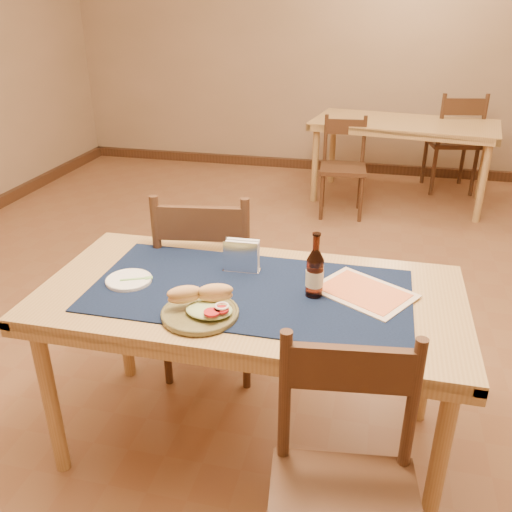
% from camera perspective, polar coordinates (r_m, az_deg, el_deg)
% --- Properties ---
extents(room, '(6.04, 7.04, 2.84)m').
position_cam_1_polar(room, '(2.61, 3.67, 17.60)').
color(room, brown).
rests_on(room, ground).
extents(main_table, '(1.60, 0.80, 0.75)m').
position_cam_1_polar(main_table, '(2.10, -0.62, -5.64)').
color(main_table, tan).
rests_on(main_table, ground).
extents(placemat, '(1.20, 0.60, 0.01)m').
position_cam_1_polar(placemat, '(2.06, -0.63, -3.60)').
color(placemat, '#0F1B39').
rests_on(placemat, main_table).
extents(baseboard, '(6.00, 7.00, 0.10)m').
position_cam_1_polar(baseboard, '(3.09, 2.97, -8.01)').
color(baseboard, '#402617').
rests_on(baseboard, ground).
extents(back_table, '(1.73, 1.04, 0.75)m').
position_cam_1_polar(back_table, '(5.26, 15.30, 12.62)').
color(back_table, tan).
rests_on(back_table, ground).
extents(chair_main_far, '(0.52, 0.52, 0.99)m').
position_cam_1_polar(chair_main_far, '(2.65, -4.96, -2.46)').
color(chair_main_far, '#402617').
rests_on(chair_main_far, ground).
extents(chair_main_near, '(0.48, 0.48, 0.93)m').
position_cam_1_polar(chair_main_near, '(1.69, 9.32, -23.77)').
color(chair_main_near, '#402617').
rests_on(chair_main_near, ground).
extents(chair_back_near, '(0.42, 0.42, 0.85)m').
position_cam_1_polar(chair_back_near, '(4.87, 9.15, 9.44)').
color(chair_back_near, '#402617').
rests_on(chair_back_near, ground).
extents(chair_back_far, '(0.52, 0.52, 0.98)m').
position_cam_1_polar(chair_back_far, '(5.73, 20.10, 11.34)').
color(chair_back_far, '#402617').
rests_on(chair_back_far, ground).
extents(sandwich_plate, '(0.27, 0.27, 0.10)m').
position_cam_1_polar(sandwich_plate, '(1.89, -5.69, -5.44)').
color(sandwich_plate, brown).
rests_on(sandwich_plate, placemat).
extents(side_plate, '(0.18, 0.18, 0.01)m').
position_cam_1_polar(side_plate, '(2.17, -13.24, -2.44)').
color(side_plate, white).
rests_on(side_plate, placemat).
extents(fork, '(0.12, 0.06, 0.00)m').
position_cam_1_polar(fork, '(2.15, -12.21, -2.35)').
color(fork, '#7FC16A').
rests_on(fork, side_plate).
extents(beer_bottle, '(0.07, 0.07, 0.25)m').
position_cam_1_polar(beer_bottle, '(1.99, 6.20, -1.78)').
color(beer_bottle, '#3F160B').
rests_on(beer_bottle, placemat).
extents(napkin_holder, '(0.15, 0.06, 0.13)m').
position_cam_1_polar(napkin_holder, '(2.17, -1.53, -0.07)').
color(napkin_holder, white).
rests_on(napkin_holder, placemat).
extents(menu_card, '(0.42, 0.39, 0.01)m').
position_cam_1_polar(menu_card, '(2.07, 11.27, -3.74)').
color(menu_card, beige).
rests_on(menu_card, placemat).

